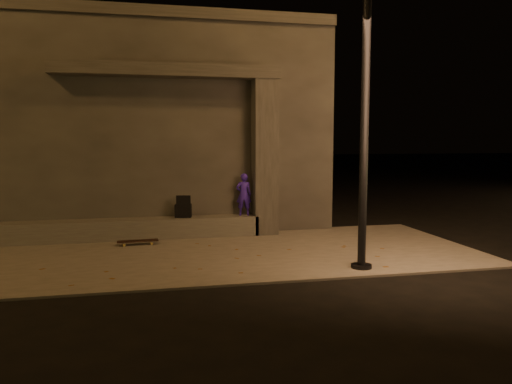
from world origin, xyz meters
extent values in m
plane|color=black|center=(0.00, 0.00, 0.00)|extent=(120.00, 120.00, 0.00)
cube|color=#605C55|center=(0.00, 2.00, 0.02)|extent=(11.00, 4.40, 0.04)
cube|color=#33312F|center=(-1.00, 6.50, 2.60)|extent=(9.00, 5.00, 5.20)
cube|color=#33312F|center=(-1.00, 4.05, 5.10)|extent=(9.00, 0.30, 0.25)
cube|color=#4F4C48|center=(-1.50, 3.75, 0.27)|extent=(6.00, 0.55, 0.45)
cube|color=#33312F|center=(1.70, 3.75, 1.84)|extent=(0.55, 0.55, 3.60)
cube|color=#33312F|center=(-0.50, 3.80, 3.78)|extent=(5.00, 0.70, 0.28)
imported|color=#331BB1|center=(1.20, 3.75, 0.99)|extent=(0.39, 0.28, 0.99)
cube|color=black|center=(-0.21, 3.75, 0.64)|extent=(0.40, 0.30, 0.30)
cube|color=black|center=(-0.21, 3.75, 0.90)|extent=(0.32, 0.10, 0.21)
cube|color=black|center=(-1.23, 3.07, 0.13)|extent=(0.86, 0.27, 0.02)
cylinder|color=tan|center=(-0.95, 3.17, 0.07)|extent=(0.06, 0.04, 0.06)
cylinder|color=tan|center=(-0.94, 3.00, 0.07)|extent=(0.06, 0.04, 0.06)
cylinder|color=tan|center=(-1.52, 3.13, 0.07)|extent=(0.06, 0.04, 0.06)
cylinder|color=tan|center=(-1.51, 2.97, 0.07)|extent=(0.06, 0.04, 0.06)
cube|color=#99999E|center=(-0.95, 3.09, 0.11)|extent=(0.07, 0.18, 0.02)
cube|color=#99999E|center=(-1.51, 3.05, 0.11)|extent=(0.07, 0.18, 0.02)
cylinder|color=black|center=(2.62, 0.29, 3.73)|extent=(0.14, 0.14, 7.46)
cylinder|color=black|center=(2.62, 0.29, 0.05)|extent=(0.36, 0.36, 0.10)
camera|label=1|loc=(-1.02, -7.63, 2.29)|focal=35.00mm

